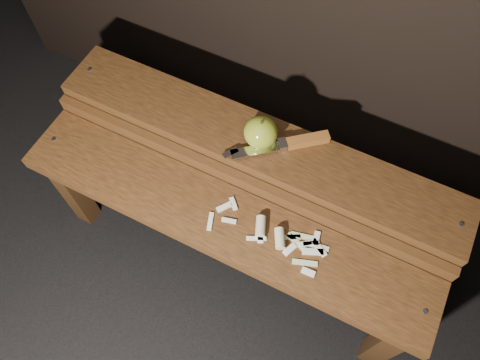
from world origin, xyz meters
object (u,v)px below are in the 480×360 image
at_px(bench_front_tier, 221,230).
at_px(apple, 261,132).
at_px(knife, 294,143).
at_px(bench_rear_tier, 256,157).

relative_size(bench_front_tier, apple, 12.66).
bearing_deg(knife, apple, -162.34).
bearing_deg(apple, bench_front_tier, -91.69).
relative_size(apple, knife, 0.39).
xyz_separation_m(bench_front_tier, bench_rear_tier, (0.00, 0.23, 0.06)).
bearing_deg(apple, bench_rear_tier, -147.70).
height_order(bench_front_tier, apple, apple).
bearing_deg(bench_front_tier, apple, 88.31).
relative_size(bench_front_tier, bench_rear_tier, 1.00).
relative_size(bench_rear_tier, apple, 12.66).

